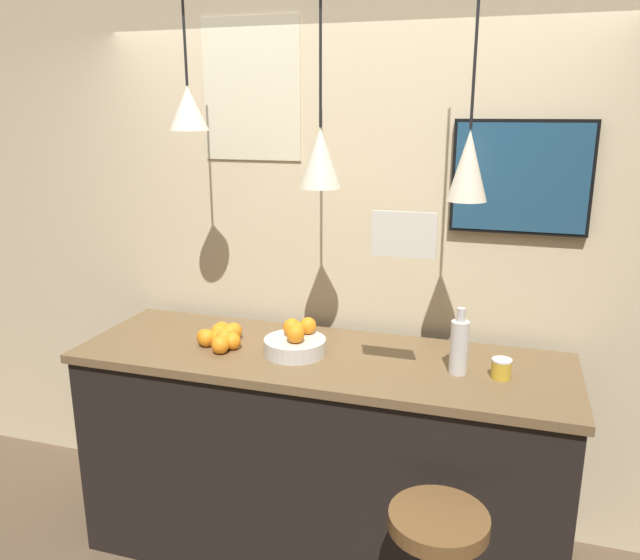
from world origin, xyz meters
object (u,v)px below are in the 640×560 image
Objects in this scene: fruit_bowl at (296,342)px; juice_bottle at (459,346)px; spread_jar at (501,369)px; mounted_tv at (521,178)px.

juice_bottle reaches higher than fruit_bowl.
fruit_bowl reaches higher than spread_jar.
fruit_bowl is at bearing 179.59° from spread_jar.
mounted_tv is at bearing 25.35° from fruit_bowl.
mounted_tv reaches higher than spread_jar.
spread_jar is (0.18, 0.00, -0.08)m from juice_bottle.
spread_jar is 0.86m from mounted_tv.
spread_jar is at bearing -0.41° from fruit_bowl.
spread_jar is at bearing 0.00° from juice_bottle.
spread_jar is (0.90, -0.01, -0.01)m from fruit_bowl.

